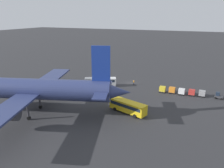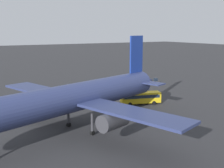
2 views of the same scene
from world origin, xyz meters
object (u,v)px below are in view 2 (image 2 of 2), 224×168
worker_person (82,88)px  cargo_cart_red (140,83)px  baggage_tug (156,81)px  cargo_cart_orange (126,84)px  shuttle_bus_far (141,97)px  cargo_cart_yellow (119,85)px  shuttle_bus_near (58,92)px  cargo_cart_white (133,84)px  airplane (73,98)px  cargo_cart_grey (146,82)px

worker_person → cargo_cart_red: cargo_cart_red is taller
baggage_tug → cargo_cart_orange: size_ratio=1.25×
shuttle_bus_far → worker_person: (6.21, -24.05, -1.04)m
cargo_cart_orange → cargo_cart_yellow: bearing=6.5°
shuttle_bus_near → cargo_cart_red: (-31.22, -3.01, -0.70)m
cargo_cart_white → cargo_cart_orange: size_ratio=1.00×
baggage_tug → airplane: bearing=43.7°
shuttle_bus_far → cargo_cart_red: (-14.51, -20.24, -0.72)m
airplane → cargo_cart_orange: airplane is taller
shuttle_bus_near → cargo_cart_grey: bearing=160.3°
shuttle_bus_near → airplane: bearing=50.8°
cargo_cart_white → airplane: bearing=41.2°
cargo_cart_white → cargo_cart_yellow: bearing=1.4°
cargo_cart_red → cargo_cart_yellow: bearing=3.5°
baggage_tug → cargo_cart_orange: 14.03m
worker_person → cargo_cart_grey: bearing=171.7°
shuttle_bus_near → worker_person: 12.56m
airplane → cargo_cart_grey: bearing=-160.2°
cargo_cart_grey → cargo_cart_white: 6.20m
airplane → shuttle_bus_near: 29.41m
worker_person → cargo_cart_yellow: cargo_cart_yellow is taller
cargo_cart_red → cargo_cart_orange: bearing=2.0°
shuttle_bus_near → shuttle_bus_far: bearing=108.8°
airplane → cargo_cart_white: 46.99m
cargo_cart_grey → cargo_cart_white: bearing=7.0°
shuttle_bus_near → baggage_tug: 39.25m
cargo_cart_red → cargo_cart_yellow: same height
cargo_cart_grey → cargo_cart_red: size_ratio=1.00×
cargo_cart_red → cargo_cart_orange: same height
worker_person → cargo_cart_grey: 24.04m
baggage_tug → cargo_cart_yellow: bearing=13.1°
cargo_cart_yellow → cargo_cart_grey: bearing=-175.8°
worker_person → cargo_cart_white: cargo_cart_white is taller
worker_person → cargo_cart_orange: cargo_cart_orange is taller
airplane → cargo_cart_orange: size_ratio=25.57×
shuttle_bus_far → cargo_cart_yellow: (-5.28, -19.67, -0.72)m
baggage_tug → cargo_cart_red: baggage_tug is taller
cargo_cart_yellow → airplane: bearing=46.6°
airplane → shuttle_bus_far: size_ratio=4.84×
cargo_cart_white → cargo_cart_yellow: 6.15m
worker_person → cargo_cart_yellow: 12.30m
cargo_cart_yellow → baggage_tug: bearing=-175.9°
shuttle_bus_far → cargo_cart_orange: (-8.36, -20.02, -0.72)m
airplane → cargo_cart_red: (-38.16, -31.16, -5.61)m
cargo_cart_orange → cargo_cart_white: bearing=176.3°
airplane → cargo_cart_orange: bearing=-153.6°
cargo_cart_red → shuttle_bus_near: bearing=5.5°
shuttle_bus_near → cargo_cart_orange: 25.23m
shuttle_bus_far → cargo_cart_yellow: shuttle_bus_far is taller
shuttle_bus_near → cargo_cart_white: shuttle_bus_near is taller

